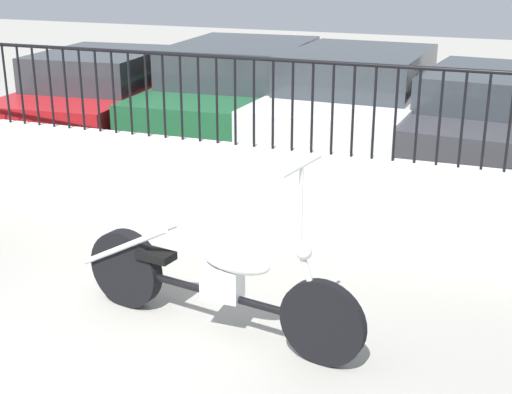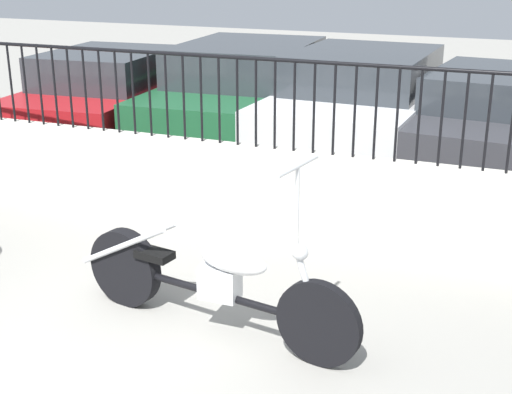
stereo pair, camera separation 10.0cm
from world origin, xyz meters
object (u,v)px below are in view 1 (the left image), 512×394
object	(u,v)px
motorcycle_black	(204,279)
car_green	(246,92)
car_red	(108,94)
car_white	(360,103)
car_dark_grey	(502,121)

from	to	relation	value
motorcycle_black	car_green	bearing A→B (deg)	117.89
motorcycle_black	car_red	size ratio (longest dim) A/B	0.57
car_white	car_dark_grey	size ratio (longest dim) A/B	1.03
car_white	car_dark_grey	distance (m)	1.82
car_red	car_dark_grey	world-z (taller)	car_dark_grey
car_red	car_white	bearing A→B (deg)	-88.92
motorcycle_black	car_green	distance (m)	5.45
car_green	car_white	xyz separation A→B (m)	(1.70, -0.19, 0.00)
car_white	motorcycle_black	bearing A→B (deg)	-177.79
car_green	car_dark_grey	size ratio (longest dim) A/B	1.12
motorcycle_black	car_green	size ratio (longest dim) A/B	0.50
car_dark_grey	car_white	bearing A→B (deg)	89.04
motorcycle_black	car_white	xyz separation A→B (m)	(-0.01, 4.97, 0.33)
car_green	car_white	size ratio (longest dim) A/B	1.09
car_dark_grey	motorcycle_black	bearing A→B (deg)	165.07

